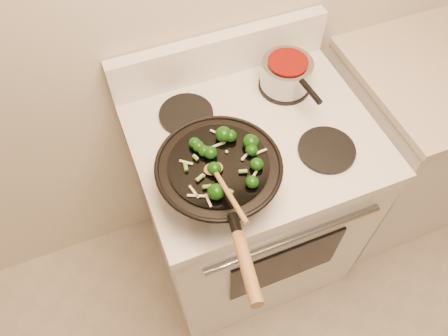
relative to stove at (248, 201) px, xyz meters
name	(u,v)px	position (x,y,z in m)	size (l,w,h in m)	color
stove	(248,201)	(0.00, 0.00, 0.00)	(0.78, 0.67, 1.08)	white
counter_unit	(416,138)	(0.85, 0.03, -0.01)	(0.75, 0.62, 0.91)	white
wok	(219,175)	(-0.18, -0.16, 0.52)	(0.36, 0.59, 0.18)	black
stirfry	(226,155)	(-0.15, -0.14, 0.59)	(0.26, 0.24, 0.04)	#0E3908
wooden_spoon	(222,183)	(-0.20, -0.23, 0.60)	(0.05, 0.24, 0.09)	#9E703E
saucepan	(286,73)	(0.18, 0.15, 0.51)	(0.17, 0.28, 0.10)	gray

